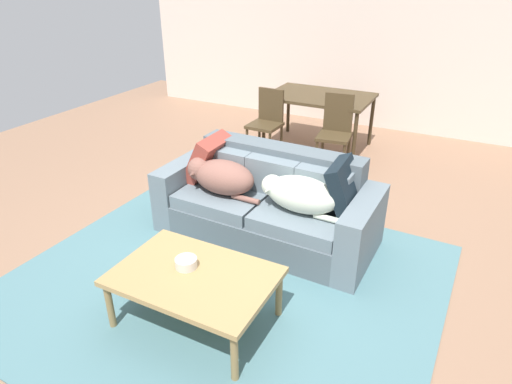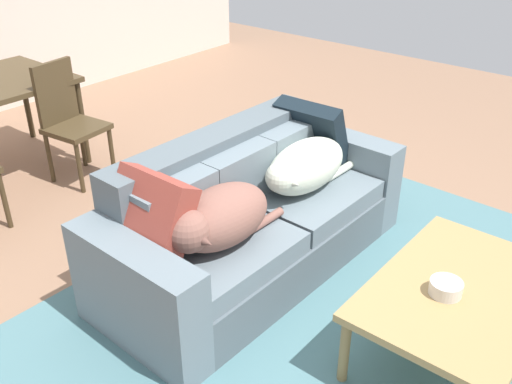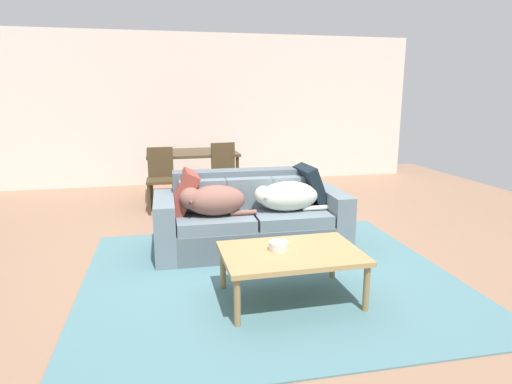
# 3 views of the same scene
# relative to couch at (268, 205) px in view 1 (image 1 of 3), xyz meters

# --- Properties ---
(ground_plane) EXTENTS (10.00, 10.00, 0.00)m
(ground_plane) POSITION_rel_couch_xyz_m (-0.03, -0.23, -0.32)
(ground_plane) COLOR #906B52
(back_partition) EXTENTS (8.00, 0.12, 2.70)m
(back_partition) POSITION_rel_couch_xyz_m (-0.03, 3.77, 1.03)
(back_partition) COLOR beige
(back_partition) RESTS_ON ground
(area_rug) EXTENTS (3.41, 3.06, 0.01)m
(area_rug) POSITION_rel_couch_xyz_m (-0.00, -0.84, -0.32)
(area_rug) COLOR slate
(area_rug) RESTS_ON ground
(couch) EXTENTS (2.04, 0.92, 0.82)m
(couch) POSITION_rel_couch_xyz_m (0.00, 0.00, 0.00)
(couch) COLOR #525E65
(couch) RESTS_ON ground
(dog_on_left_cushion) EXTENTS (0.78, 0.38, 0.31)m
(dog_on_left_cushion) POSITION_rel_couch_xyz_m (-0.43, -0.15, 0.27)
(dog_on_left_cushion) COLOR brown
(dog_on_left_cushion) RESTS_ON couch
(dog_on_right_cushion) EXTENTS (0.80, 0.34, 0.31)m
(dog_on_right_cushion) POSITION_rel_couch_xyz_m (0.36, -0.15, 0.27)
(dog_on_right_cushion) COLOR silver
(dog_on_right_cushion) RESTS_ON couch
(throw_pillow_by_left_arm) EXTENTS (0.34, 0.46, 0.48)m
(throw_pillow_by_left_arm) POSITION_rel_couch_xyz_m (-0.70, 0.07, 0.32)
(throw_pillow_by_left_arm) COLOR brown
(throw_pillow_by_left_arm) RESTS_ON couch
(throw_pillow_by_right_arm) EXTENTS (0.30, 0.48, 0.48)m
(throw_pillow_by_right_arm) POSITION_rel_couch_xyz_m (0.71, 0.04, 0.32)
(throw_pillow_by_right_arm) COLOR black
(throw_pillow_by_right_arm) RESTS_ON couch
(coffee_table) EXTENTS (1.11, 0.75, 0.42)m
(coffee_table) POSITION_rel_couch_xyz_m (0.05, -1.30, 0.06)
(coffee_table) COLOR #A88652
(coffee_table) RESTS_ON ground
(bowl_on_coffee_table) EXTENTS (0.16, 0.16, 0.07)m
(bowl_on_coffee_table) POSITION_rel_couch_xyz_m (-0.04, -1.26, 0.14)
(bowl_on_coffee_table) COLOR silver
(bowl_on_coffee_table) RESTS_ON coffee_table
(dining_table) EXTENTS (1.39, 0.96, 0.75)m
(dining_table) POSITION_rel_couch_xyz_m (-0.40, 2.44, 0.37)
(dining_table) COLOR #453620
(dining_table) RESTS_ON ground
(dining_chair_near_left) EXTENTS (0.41, 0.41, 0.90)m
(dining_chair_near_left) POSITION_rel_couch_xyz_m (-0.90, 1.81, 0.18)
(dining_chair_near_left) COLOR #453620
(dining_chair_near_left) RESTS_ON ground
(dining_chair_near_right) EXTENTS (0.45, 0.45, 0.94)m
(dining_chair_near_right) POSITION_rel_couch_xyz_m (0.03, 1.86, 0.19)
(dining_chair_near_right) COLOR #453620
(dining_chair_near_right) RESTS_ON ground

